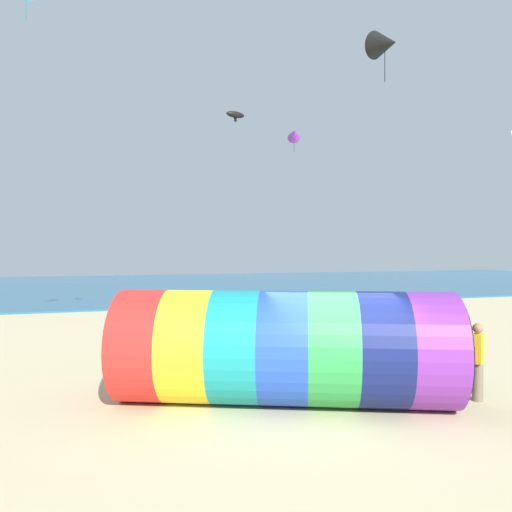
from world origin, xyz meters
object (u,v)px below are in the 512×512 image
object	(u,v)px
kite_purple_delta	(294,134)
bystander_mid_beach	(355,309)
kite_handler	(478,361)
giant_inflatable_tube	(285,347)
kite_black_delta	(385,44)
bystander_near_water	(260,316)
kite_black_parafoil	(235,115)

from	to	relation	value
kite_purple_delta	bystander_mid_beach	size ratio (longest dim) A/B	0.85
kite_purple_delta	kite_handler	bearing A→B (deg)	-95.17
giant_inflatable_tube	kite_black_delta	bearing A→B (deg)	47.14
bystander_near_water	bystander_mid_beach	distance (m)	5.08
kite_black_parafoil	bystander_near_water	bearing A→B (deg)	-98.78
kite_handler	bystander_mid_beach	distance (m)	11.11
kite_handler	bystander_mid_beach	xyz separation A→B (m)	(2.88, 10.73, -0.14)
giant_inflatable_tube	kite_handler	bearing A→B (deg)	-15.16
bystander_near_water	kite_purple_delta	bearing A→B (deg)	54.18
kite_purple_delta	bystander_near_water	distance (m)	10.15
kite_handler	bystander_near_water	bearing A→B (deg)	102.18
kite_black_parafoil	bystander_near_water	world-z (taller)	kite_black_parafoil
kite_handler	kite_purple_delta	size ratio (longest dim) A/B	1.37
giant_inflatable_tube	kite_handler	xyz separation A→B (m)	(4.24, -1.15, -0.35)
kite_purple_delta	bystander_near_water	size ratio (longest dim) A/B	0.81
kite_handler	kite_black_parafoil	distance (m)	20.33
kite_black_delta	bystander_mid_beach	bearing A→B (deg)	132.93
kite_black_parafoil	bystander_mid_beach	distance (m)	12.86
bystander_near_water	kite_black_parafoil	bearing A→B (deg)	81.22
giant_inflatable_tube	bystander_near_water	world-z (taller)	giant_inflatable_tube
kite_black_parafoil	bystander_mid_beach	bearing A→B (deg)	-62.13
bystander_near_water	bystander_mid_beach	world-z (taller)	bystander_near_water
kite_black_delta	bystander_near_water	distance (m)	12.96
kite_purple_delta	bystander_mid_beach	distance (m)	9.23
giant_inflatable_tube	bystander_near_water	xyz separation A→B (m)	(2.20, 8.30, -0.45)
kite_handler	kite_black_parafoil	size ratio (longest dim) A/B	1.46
bystander_near_water	giant_inflatable_tube	bearing A→B (deg)	-104.82
giant_inflatable_tube	kite_handler	size ratio (longest dim) A/B	4.39
kite_purple_delta	kite_black_parafoil	xyz separation A→B (m)	(-2.04, 3.61, 1.74)
kite_purple_delta	kite_black_parafoil	size ratio (longest dim) A/B	1.07
giant_inflatable_tube	kite_black_delta	world-z (taller)	kite_black_delta
kite_purple_delta	kite_black_parafoil	bearing A→B (deg)	119.54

